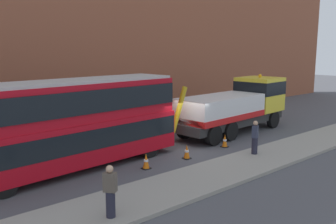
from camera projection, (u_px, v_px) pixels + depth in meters
name	position (u px, v px, depth m)	size (l,w,h in m)	color
ground_plane	(179.00, 149.00, 19.94)	(120.00, 120.00, 0.00)	#4C4C51
near_kerb	(240.00, 166.00, 16.78)	(60.00, 2.80, 0.15)	gray
building_facade	(95.00, 10.00, 25.03)	(60.00, 1.50, 16.00)	#935138
recovery_tow_truck	(237.00, 105.00, 23.71)	(10.22, 3.28, 3.67)	#2D2D2D
double_decker_bus	(68.00, 122.00, 16.05)	(11.17, 3.34, 4.06)	#B70C19
pedestrian_onlooker	(110.00, 192.00, 11.39)	(0.45, 0.48, 1.71)	#232333
pedestrian_bystander	(255.00, 138.00, 18.30)	(0.47, 0.40, 1.71)	#232333
traffic_cone_near_bus	(146.00, 162.00, 16.55)	(0.36, 0.36, 0.72)	orange
traffic_cone_midway	(187.00, 152.00, 18.07)	(0.36, 0.36, 0.72)	orange
traffic_cone_near_truck	(225.00, 141.00, 20.20)	(0.36, 0.36, 0.72)	orange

